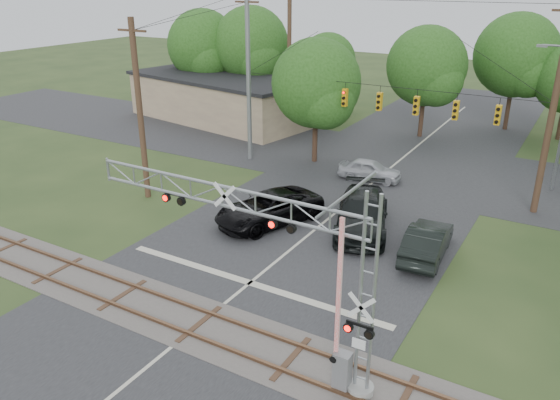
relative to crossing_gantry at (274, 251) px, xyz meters
The scene contains 13 objects.
ground 5.79m from the crossing_gantry, 155.15° to the right, with size 160.00×160.00×0.00m, color #2A3D1C.
road_main 10.03m from the crossing_gantry, 113.00° to the left, with size 14.00×90.00×0.02m, color #262628.
road_cross 23.03m from the crossing_gantry, 99.02° to the left, with size 90.00×12.00×0.02m, color #262628.
railroad_track 5.54m from the crossing_gantry, behind, with size 90.00×3.20×0.17m.
crossing_gantry is the anchor object (origin of this frame).
traffic_signal_span 18.60m from the crossing_gantry, 98.27° to the left, with size 19.34×0.36×11.50m.
pickup_black 11.90m from the crossing_gantry, 122.42° to the left, with size 2.76×5.99×1.67m, color black.
car_dark 11.91m from the crossing_gantry, 97.61° to the left, with size 2.58×6.34×1.84m, color black.
sedan_silver 19.30m from the crossing_gantry, 101.98° to the left, with size 1.62×4.02×1.37m, color #AEB0B6.
suv_dark 10.90m from the crossing_gantry, 77.37° to the left, with size 1.69×4.83×1.59m, color black.
commercial_building 34.80m from the crossing_gantry, 128.42° to the left, with size 18.49×11.66×4.02m.
utility_poles 20.91m from the crossing_gantry, 89.66° to the left, with size 25.76×29.71×12.82m.
treeline 29.23m from the crossing_gantry, 100.35° to the left, with size 50.34×26.71×10.07m.
Camera 1 is at (11.41, -11.40, 12.27)m, focal length 35.00 mm.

